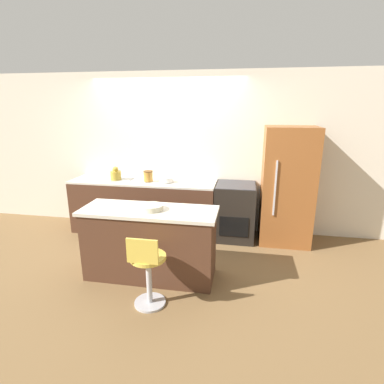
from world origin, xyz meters
TOP-DOWN VIEW (x-y plane):
  - ground_plane at (0.00, 0.00)m, footprint 14.00×14.00m
  - wall_back at (0.00, 0.68)m, footprint 8.00×0.06m
  - back_counter at (-0.36, 0.34)m, footprint 2.39×0.63m
  - kitchen_island at (0.18, -1.01)m, footprint 1.63×0.59m
  - oven_range at (1.16, 0.34)m, footprint 0.62×0.65m
  - refrigerator at (1.92, 0.34)m, footprint 0.75×0.65m
  - stool_chair at (0.34, -1.58)m, footprint 0.37×0.37m
  - kettle at (-0.81, 0.29)m, footprint 0.17×0.17m
  - mixing_bowl at (0.05, 0.29)m, footprint 0.22×0.22m
  - canister_jar at (-0.25, 0.29)m, footprint 0.15×0.15m
  - fruit_bowl at (0.22, -1.02)m, footprint 0.28×0.28m

SIDE VIEW (x-z plane):
  - ground_plane at x=0.00m, z-range 0.00..0.00m
  - stool_chair at x=0.34m, z-range 0.00..0.83m
  - back_counter at x=-0.36m, z-range 0.00..0.89m
  - kitchen_island at x=0.18m, z-range 0.00..0.88m
  - oven_range at x=1.16m, z-range 0.00..0.89m
  - refrigerator at x=1.92m, z-range 0.00..1.78m
  - fruit_bowl at x=0.22m, z-range 0.88..0.94m
  - mixing_bowl at x=0.05m, z-range 0.89..0.97m
  - canister_jar at x=-0.25m, z-range 0.89..1.06m
  - kettle at x=-0.81m, z-range 0.87..1.09m
  - wall_back at x=0.00m, z-range 0.00..2.60m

